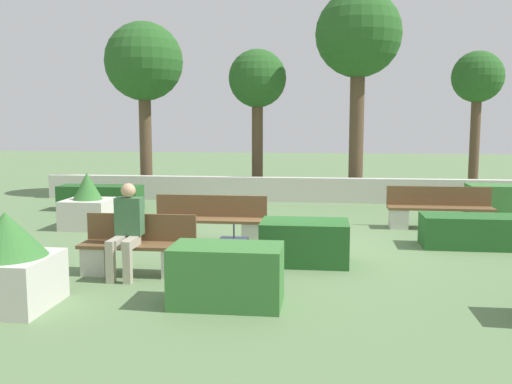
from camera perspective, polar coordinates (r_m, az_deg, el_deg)
The scene contains 18 objects.
ground_plane at distance 10.20m, azimuth 3.06°, elevation -5.42°, with size 60.00×60.00×0.00m, color #607F51.
perimeter_wall at distance 15.74m, azimuth 4.44°, elevation 0.24°, with size 14.46×0.30×0.67m.
bench_front at distance 8.47m, azimuth -11.76°, elevation -5.93°, with size 1.65×0.49×0.85m.
bench_left_side at distance 10.42m, azimuth -4.69°, elevation -3.27°, with size 2.07×0.48×0.85m.
bench_right_side at distance 12.36m, azimuth 17.90°, elevation -1.94°, with size 2.13×0.49×0.85m.
person_seated_man at distance 8.30m, azimuth -12.81°, elevation -3.32°, with size 0.38×0.63×1.33m.
hedge_block_near_left at distance 14.16m, azimuth 23.32°, elevation -0.89°, with size 1.49×0.77×0.77m.
hedge_block_near_right at distance 8.96m, azimuth 4.89°, elevation -5.02°, with size 1.36×0.87×0.67m.
hedge_block_mid_right at distance 10.77m, azimuth 21.22°, elevation -3.70°, with size 1.90×0.79×0.56m.
hedge_block_far_left at distance 14.69m, azimuth -15.28°, elevation -0.58°, with size 2.04×0.67×0.62m.
hedge_block_far_right at distance 6.94m, azimuth -2.94°, elevation -8.31°, with size 1.33×0.75×0.73m.
planter_corner_left at distance 7.42m, azimuth -23.60°, elevation -6.43°, with size 1.03×1.03×1.15m.
planter_corner_right at distance 12.32m, azimuth -16.45°, elevation -1.36°, with size 0.95×0.95×1.16m.
suitcase at distance 8.20m, azimuth -2.21°, elevation -6.51°, with size 0.40×0.20×0.76m.
tree_leftmost at distance 17.47m, azimuth -11.15°, elevation 12.44°, with size 2.30×2.30×5.10m.
tree_center_left at distance 17.37m, azimuth 0.14°, elevation 10.90°, with size 1.73×1.73×4.35m.
tree_center_right at distance 16.80m, azimuth 10.21°, elevation 14.90°, with size 2.42×2.42×5.85m.
tree_rightmost at distance 17.65m, azimuth 21.27°, elevation 10.24°, with size 1.46×1.46×4.19m.
Camera 1 is at (0.65, -9.94, 2.21)m, focal length 40.00 mm.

